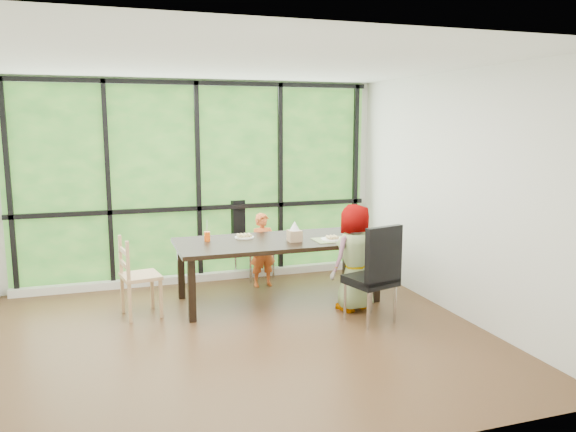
# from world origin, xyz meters

# --- Properties ---
(ground) EXTENTS (5.00, 5.00, 0.00)m
(ground) POSITION_xyz_m (0.00, 0.00, 0.00)
(ground) COLOR black
(ground) RESTS_ON ground
(back_wall) EXTENTS (5.00, 0.00, 5.00)m
(back_wall) POSITION_xyz_m (0.00, 2.25, 1.35)
(back_wall) COLOR silver
(back_wall) RESTS_ON ground
(foliage_backdrop) EXTENTS (4.80, 0.02, 2.65)m
(foliage_backdrop) POSITION_xyz_m (0.00, 2.23, 1.35)
(foliage_backdrop) COLOR #224E1D
(foliage_backdrop) RESTS_ON back_wall
(window_mullions) EXTENTS (4.80, 0.06, 2.65)m
(window_mullions) POSITION_xyz_m (0.00, 2.19, 1.35)
(window_mullions) COLOR black
(window_mullions) RESTS_ON back_wall
(window_sill) EXTENTS (4.80, 0.12, 0.10)m
(window_sill) POSITION_xyz_m (0.00, 2.15, 0.05)
(window_sill) COLOR silver
(window_sill) RESTS_ON ground
(dining_table) EXTENTS (2.43, 1.11, 0.75)m
(dining_table) POSITION_xyz_m (0.74, 1.02, 0.38)
(dining_table) COLOR black
(dining_table) RESTS_ON ground
(chair_window_leather) EXTENTS (0.58, 0.58, 1.08)m
(chair_window_leather) POSITION_xyz_m (0.74, 2.09, 0.54)
(chair_window_leather) COLOR black
(chair_window_leather) RESTS_ON ground
(chair_interior_leather) EXTENTS (0.56, 0.56, 1.08)m
(chair_interior_leather) POSITION_xyz_m (1.47, -0.01, 0.54)
(chair_interior_leather) COLOR black
(chair_interior_leather) RESTS_ON ground
(chair_end_beech) EXTENTS (0.47, 0.48, 0.90)m
(chair_end_beech) POSITION_xyz_m (-0.87, 0.98, 0.45)
(chair_end_beech) COLOR tan
(chair_end_beech) RESTS_ON ground
(child_toddler) EXTENTS (0.37, 0.26, 0.97)m
(child_toddler) POSITION_xyz_m (0.74, 1.66, 0.49)
(child_toddler) COLOR #D75B26
(child_toddler) RESTS_ON ground
(child_older) EXTENTS (0.70, 0.57, 1.23)m
(child_older) POSITION_xyz_m (1.46, 0.42, 0.62)
(child_older) COLOR slate
(child_older) RESTS_ON ground
(placemat) EXTENTS (0.46, 0.34, 0.01)m
(placemat) POSITION_xyz_m (1.37, 0.80, 0.75)
(placemat) COLOR tan
(placemat) RESTS_ON dining_table
(plate_far) EXTENTS (0.23, 0.23, 0.01)m
(plate_far) POSITION_xyz_m (0.39, 1.25, 0.76)
(plate_far) COLOR white
(plate_far) RESTS_ON dining_table
(plate_near) EXTENTS (0.27, 0.27, 0.02)m
(plate_near) POSITION_xyz_m (1.36, 0.80, 0.76)
(plate_near) COLOR white
(plate_near) RESTS_ON dining_table
(orange_cup) EXTENTS (0.07, 0.07, 0.11)m
(orange_cup) POSITION_xyz_m (-0.07, 1.21, 0.81)
(orange_cup) COLOR #FD5913
(orange_cup) RESTS_ON dining_table
(green_cup) EXTENTS (0.08, 0.08, 0.13)m
(green_cup) POSITION_xyz_m (1.74, 0.75, 0.82)
(green_cup) COLOR #51DB27
(green_cup) RESTS_ON dining_table
(white_mug) EXTENTS (0.08, 0.08, 0.08)m
(white_mug) POSITION_xyz_m (1.84, 1.08, 0.79)
(white_mug) COLOR white
(white_mug) RESTS_ON dining_table
(tissue_box) EXTENTS (0.15, 0.15, 0.13)m
(tissue_box) POSITION_xyz_m (0.91, 0.87, 0.82)
(tissue_box) COLOR tan
(tissue_box) RESTS_ON dining_table
(crepe_rolls_far) EXTENTS (0.20, 0.12, 0.04)m
(crepe_rolls_far) POSITION_xyz_m (0.39, 1.25, 0.78)
(crepe_rolls_far) COLOR tan
(crepe_rolls_far) RESTS_ON plate_far
(crepe_rolls_near) EXTENTS (0.15, 0.12, 0.04)m
(crepe_rolls_near) POSITION_xyz_m (1.36, 0.80, 0.79)
(crepe_rolls_near) COLOR tan
(crepe_rolls_near) RESTS_ON plate_near
(straw_white) EXTENTS (0.01, 0.04, 0.20)m
(straw_white) POSITION_xyz_m (-0.07, 1.21, 0.90)
(straw_white) COLOR white
(straw_white) RESTS_ON orange_cup
(straw_pink) EXTENTS (0.01, 0.04, 0.20)m
(straw_pink) POSITION_xyz_m (1.74, 0.75, 0.92)
(straw_pink) COLOR pink
(straw_pink) RESTS_ON green_cup
(tissue) EXTENTS (0.12, 0.12, 0.11)m
(tissue) POSITION_xyz_m (0.91, 0.87, 0.94)
(tissue) COLOR white
(tissue) RESTS_ON tissue_box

